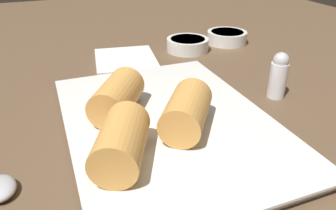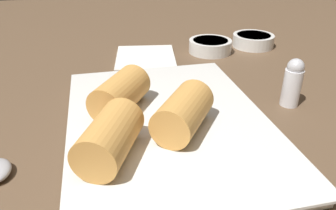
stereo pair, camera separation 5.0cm
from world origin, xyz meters
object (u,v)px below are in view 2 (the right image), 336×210
(serving_plate, at_px, (168,124))
(napkin, at_px, (146,58))
(dipping_bowl_far, at_px, (253,40))
(salt_shaker, at_px, (293,82))
(dipping_bowl_near, at_px, (210,46))

(serving_plate, xyz_separation_m, napkin, (-0.24, 0.01, -0.00))
(dipping_bowl_far, height_order, salt_shaker, salt_shaker)
(serving_plate, height_order, napkin, serving_plate)
(dipping_bowl_far, distance_m, napkin, 0.23)
(salt_shaker, bearing_deg, dipping_bowl_far, 165.50)
(serving_plate, distance_m, dipping_bowl_far, 0.36)
(dipping_bowl_far, bearing_deg, salt_shaker, -14.50)
(salt_shaker, bearing_deg, serving_plate, -81.80)
(dipping_bowl_near, distance_m, napkin, 0.13)
(dipping_bowl_near, relative_size, dipping_bowl_far, 1.00)
(serving_plate, height_order, dipping_bowl_near, dipping_bowl_near)
(dipping_bowl_far, xyz_separation_m, salt_shaker, (0.24, -0.06, 0.02))
(serving_plate, height_order, dipping_bowl_far, dipping_bowl_far)
(salt_shaker, bearing_deg, napkin, -143.17)
(serving_plate, xyz_separation_m, dipping_bowl_far, (-0.27, 0.24, 0.01))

